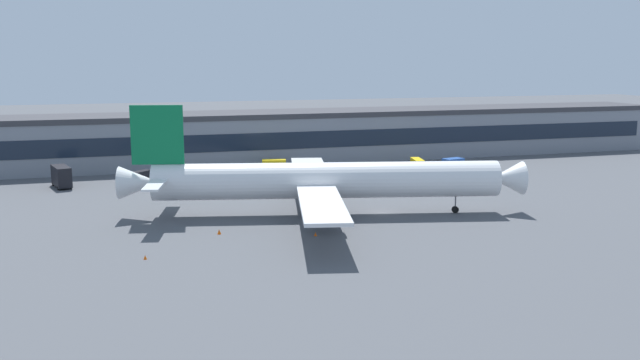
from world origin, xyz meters
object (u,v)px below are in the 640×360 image
object	(u,v)px
traffic_cone_1	(219,232)
traffic_cone_2	(315,234)
pushback_tractor	(453,161)
belt_loader	(418,162)
crew_van	(274,164)
traffic_cone_0	(145,257)
catering_truck	(61,176)
airliner	(322,181)
follow_me_car	(141,175)

from	to	relation	value
traffic_cone_1	traffic_cone_2	bearing A→B (deg)	-21.06
traffic_cone_1	pushback_tractor	bearing A→B (deg)	37.21
pushback_tractor	belt_loader	size ratio (longest dim) A/B	0.79
traffic_cone_2	crew_van	bearing A→B (deg)	82.57
traffic_cone_0	belt_loader	bearing A→B (deg)	41.81
belt_loader	traffic_cone_1	bearing A→B (deg)	-138.24
traffic_cone_0	traffic_cone_1	size ratio (longest dim) A/B	0.79
crew_van	catering_truck	distance (m)	44.50
airliner	catering_truck	size ratio (longest dim) A/B	8.37
airliner	follow_me_car	bearing A→B (deg)	121.83
traffic_cone_1	traffic_cone_2	distance (m)	13.77
belt_loader	crew_van	bearing A→B (deg)	171.66
catering_truck	traffic_cone_2	distance (m)	62.00
catering_truck	traffic_cone_1	size ratio (longest dim) A/B	10.67
belt_loader	follow_me_car	distance (m)	61.57
catering_truck	belt_loader	world-z (taller)	catering_truck
airliner	traffic_cone_0	xyz separation A→B (m)	(-28.35, -17.06, -5.33)
airliner	belt_loader	bearing A→B (deg)	48.43
traffic_cone_0	traffic_cone_1	world-z (taller)	traffic_cone_1
pushback_tractor	traffic_cone_2	world-z (taller)	pushback_tractor
pushback_tractor	traffic_cone_2	distance (m)	71.76
crew_van	traffic_cone_2	size ratio (longest dim) A/B	9.96
catering_truck	traffic_cone_1	xyz separation A→B (m)	(23.62, -45.15, -1.93)
traffic_cone_0	follow_me_car	bearing A→B (deg)	87.73
pushback_tractor	follow_me_car	distance (m)	70.61
crew_van	follow_me_car	xyz separation A→B (m)	(-28.74, -2.99, -0.37)
follow_me_car	catering_truck	bearing A→B (deg)	-164.92
airliner	traffic_cone_0	size ratio (longest dim) A/B	113.50
belt_loader	traffic_cone_1	distance (m)	71.20
airliner	follow_me_car	xyz separation A→B (m)	(-26.01, 41.89, -4.52)
catering_truck	traffic_cone_2	xyz separation A→B (m)	(36.47, -50.10, -2.01)
crew_van	belt_loader	world-z (taller)	crew_van
catering_truck	traffic_cone_0	size ratio (longest dim) A/B	13.57
belt_loader	traffic_cone_0	world-z (taller)	belt_loader
airliner	belt_loader	distance (m)	53.74
airliner	traffic_cone_1	world-z (taller)	airliner
belt_loader	traffic_cone_0	xyz separation A→B (m)	(-63.88, -57.13, -0.87)
catering_truck	belt_loader	bearing A→B (deg)	1.69
catering_truck	belt_loader	xyz separation A→B (m)	(76.73, 2.27, -1.14)
traffic_cone_0	traffic_cone_1	xyz separation A→B (m)	(10.77, 9.71, 0.08)
airliner	traffic_cone_0	world-z (taller)	airliner
pushback_tractor	traffic_cone_2	xyz separation A→B (m)	(-49.31, -52.14, -0.77)
catering_truck	traffic_cone_1	bearing A→B (deg)	-62.39
crew_van	traffic_cone_1	world-z (taller)	crew_van
belt_loader	pushback_tractor	bearing A→B (deg)	-1.44
crew_van	traffic_cone_1	xyz separation A→B (m)	(-20.31, -52.23, -1.10)
pushback_tractor	traffic_cone_0	bearing A→B (deg)	-142.03
crew_van	pushback_tractor	bearing A→B (deg)	-6.87
airliner	belt_loader	xyz separation A→B (m)	(35.53, 40.07, -4.45)
pushback_tractor	catering_truck	bearing A→B (deg)	-178.64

